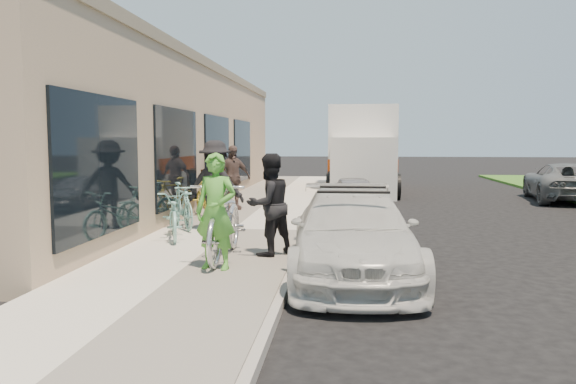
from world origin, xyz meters
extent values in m
plane|color=black|center=(0.00, 0.00, 0.00)|extent=(120.00, 120.00, 0.00)
cube|color=beige|center=(-2.00, 3.00, 0.07)|extent=(3.00, 34.00, 0.15)
cube|color=gray|center=(-0.45, 3.00, 0.07)|extent=(0.12, 34.00, 0.13)
cube|color=tan|center=(-5.25, 8.00, 2.00)|extent=(3.50, 20.00, 4.00)
cube|color=#7A705C|center=(-5.25, 8.00, 4.10)|extent=(3.60, 20.00, 0.25)
cube|color=black|center=(-3.48, 0.00, 1.60)|extent=(0.06, 3.00, 2.20)
cube|color=black|center=(-3.48, 4.00, 1.60)|extent=(0.06, 3.00, 2.20)
cube|color=black|center=(-3.48, 8.00, 1.60)|extent=(0.06, 3.00, 2.20)
cube|color=black|center=(-3.48, 12.00, 1.60)|extent=(0.06, 3.00, 2.20)
cylinder|color=black|center=(-2.96, 2.86, 0.53)|extent=(0.05, 0.05, 0.76)
cylinder|color=black|center=(-3.08, 3.35, 0.53)|extent=(0.05, 0.05, 0.76)
cylinder|color=black|center=(-3.02, 3.11, 0.91)|extent=(0.17, 0.50, 0.05)
cube|color=black|center=(-3.33, 6.22, 0.69)|extent=(0.67, 0.32, 1.06)
cube|color=black|center=(-3.30, 6.60, 0.69)|extent=(0.67, 0.32, 1.06)
cube|color=black|center=(-3.34, 6.18, 0.74)|extent=(0.53, 0.22, 0.76)
imported|color=silver|center=(0.43, -0.23, 0.63)|extent=(1.96, 4.40, 1.26)
cylinder|color=black|center=(0.43, -0.70, 1.28)|extent=(0.99, 0.04, 0.04)
cylinder|color=black|center=(0.43, 0.14, 1.28)|extent=(0.99, 0.04, 0.04)
imported|color=#A09FA5|center=(0.57, 7.21, 0.50)|extent=(1.47, 3.03, 1.00)
cube|color=silver|center=(0.91, 11.17, 1.04)|extent=(2.22, 2.22, 2.08)
cube|color=black|center=(0.91, 11.17, 1.48)|extent=(2.03, 0.09, 0.99)
cube|color=silver|center=(0.95, 14.46, 1.70)|extent=(2.59, 4.64, 3.18)
cube|color=#CC450C|center=(0.95, 14.46, 0.99)|extent=(2.61, 4.66, 0.60)
cylinder|color=black|center=(-0.20, 10.64, 0.44)|extent=(0.29, 0.88, 0.88)
cylinder|color=black|center=(2.00, 10.61, 0.44)|extent=(0.29, 0.88, 0.88)
cylinder|color=black|center=(-0.18, 11.84, 0.44)|extent=(0.29, 0.88, 0.88)
cylinder|color=black|center=(2.01, 11.81, 0.44)|extent=(0.29, 0.88, 0.88)
cylinder|color=black|center=(-0.12, 16.01, 0.44)|extent=(0.29, 0.88, 0.88)
cylinder|color=black|center=(2.07, 15.98, 0.44)|extent=(0.29, 0.88, 0.88)
imported|color=slate|center=(7.44, 10.75, 0.62)|extent=(2.71, 4.74, 1.24)
imported|color=silver|center=(-1.54, 0.13, 0.75)|extent=(0.85, 2.30, 1.20)
imported|color=#4D9E34|center=(-1.51, -0.60, 0.98)|extent=(0.67, 0.50, 1.67)
imported|color=black|center=(-0.89, 0.43, 0.97)|extent=(1.00, 0.99, 1.64)
imported|color=#86C8BC|center=(-3.09, 2.97, 0.63)|extent=(1.22, 1.59, 0.95)
imported|color=#86C8BC|center=(-2.88, 1.80, 0.60)|extent=(1.13, 1.83, 0.91)
imported|color=gold|center=(-3.09, 4.72, 0.62)|extent=(1.09, 1.61, 0.95)
imported|color=black|center=(-2.32, 2.80, 1.07)|extent=(1.29, 0.88, 1.84)
imported|color=brown|center=(-2.68, 6.22, 1.00)|extent=(1.07, 0.86, 1.71)
camera|label=1|loc=(0.34, -8.39, 2.00)|focal=35.00mm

